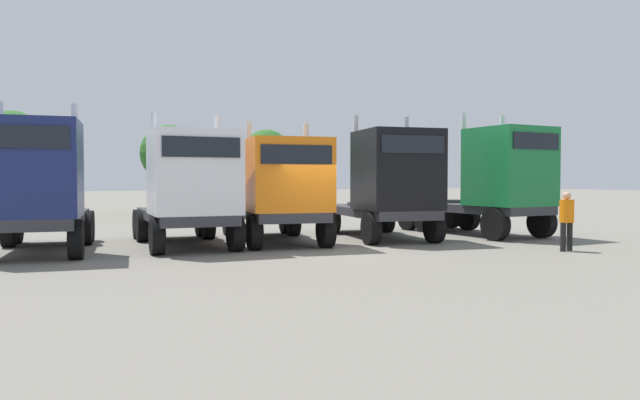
{
  "coord_description": "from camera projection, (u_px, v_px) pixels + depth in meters",
  "views": [
    {
      "loc": [
        -7.78,
        -15.63,
        2.06
      ],
      "look_at": [
        1.27,
        2.83,
        1.37
      ],
      "focal_mm": 33.73,
      "sensor_mm": 36.0,
      "label": 1
    }
  ],
  "objects": [
    {
      "name": "visitor_in_hivis",
      "position": [
        567.0,
        217.0,
        17.28
      ],
      "size": [
        0.45,
        0.42,
        1.72
      ],
      "rotation": [
        0.0,
        0.0,
        4.77
      ],
      "color": "black",
      "rests_on": "ground"
    },
    {
      "name": "oak_far_left",
      "position": [
        11.0,
        149.0,
        33.12
      ],
      "size": [
        4.18,
        4.18,
        5.88
      ],
      "color": "#4C3823",
      "rests_on": "ground"
    },
    {
      "name": "semi_truck_green",
      "position": [
        496.0,
        181.0,
        21.69
      ],
      "size": [
        2.72,
        6.26,
        4.48
      ],
      "rotation": [
        0.0,
        0.0,
        -1.54
      ],
      "color": "#333338",
      "rests_on": "ground"
    },
    {
      "name": "semi_truck_white",
      "position": [
        190.0,
        189.0,
        17.84
      ],
      "size": [
        2.93,
        6.31,
        4.07
      ],
      "rotation": [
        0.0,
        0.0,
        -1.64
      ],
      "color": "#333338",
      "rests_on": "ground"
    },
    {
      "name": "semi_truck_orange",
      "position": [
        281.0,
        191.0,
        19.02
      ],
      "size": [
        3.47,
        6.6,
        3.91
      ],
      "rotation": [
        0.0,
        0.0,
        -1.73
      ],
      "color": "#333338",
      "rests_on": "ground"
    },
    {
      "name": "oak_far_centre",
      "position": [
        169.0,
        153.0,
        36.25
      ],
      "size": [
        3.41,
        3.41,
        5.37
      ],
      "color": "#4C3823",
      "rests_on": "ground"
    },
    {
      "name": "semi_truck_black",
      "position": [
        389.0,
        184.0,
        20.36
      ],
      "size": [
        3.6,
        6.75,
        4.28
      ],
      "rotation": [
        0.0,
        0.0,
        -1.75
      ],
      "color": "#333338",
      "rests_on": "ground"
    },
    {
      "name": "oak_far_right",
      "position": [
        267.0,
        154.0,
        40.15
      ],
      "size": [
        3.22,
        3.22,
        5.42
      ],
      "color": "#4C3823",
      "rests_on": "ground"
    },
    {
      "name": "semi_truck_navy",
      "position": [
        35.0,
        186.0,
        16.16
      ],
      "size": [
        3.39,
        6.27,
        4.22
      ],
      "rotation": [
        0.0,
        0.0,
        -1.72
      ],
      "color": "#333338",
      "rests_on": "ground"
    },
    {
      "name": "ground",
      "position": [
        324.0,
        250.0,
        17.52
      ],
      "size": [
        200.0,
        200.0,
        0.0
      ],
      "primitive_type": "plane",
      "color": "slate"
    }
  ]
}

